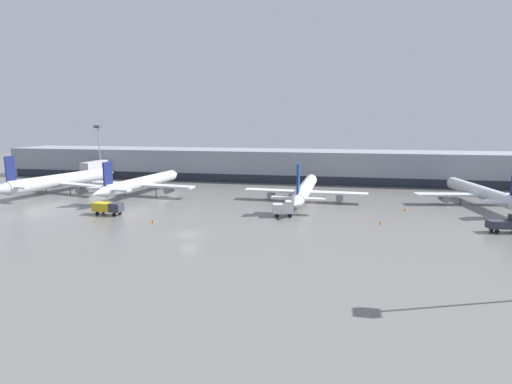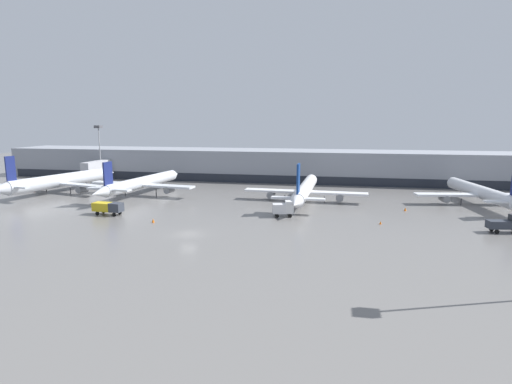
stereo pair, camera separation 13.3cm
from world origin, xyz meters
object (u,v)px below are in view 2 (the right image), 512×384
object	(u,v)px
parked_jet_2	(482,193)
service_truck_2	(108,207)
traffic_cone_0	(405,209)
traffic_cone_1	(121,188)
traffic_cone_3	(34,190)
parked_jet_3	(60,181)
traffic_cone_4	(380,223)
parked_jet_1	(141,183)
parked_jet_0	(305,190)
service_truck_1	(283,208)
apron_light_mast_1	(99,136)
traffic_cone_2	(153,220)
service_truck_0	(508,223)

from	to	relation	value
parked_jet_2	service_truck_2	world-z (taller)	parked_jet_2
service_truck_2	traffic_cone_0	size ratio (longest dim) A/B	9.00
traffic_cone_1	traffic_cone_3	distance (m)	21.32
traffic_cone_3	parked_jet_2	bearing A→B (deg)	1.84
parked_jet_3	traffic_cone_4	xyz separation A→B (m)	(75.09, -17.28, -2.69)
parked_jet_1	traffic_cone_4	distance (m)	55.95
parked_jet_1	service_truck_2	xyz separation A→B (m)	(3.03, -19.71, -1.60)
traffic_cone_1	traffic_cone_4	world-z (taller)	traffic_cone_1
parked_jet_0	parked_jet_3	bearing A→B (deg)	92.55
parked_jet_2	traffic_cone_1	bearing A→B (deg)	78.80
parked_jet_0	traffic_cone_4	xyz separation A→B (m)	(14.31, -17.57, -2.36)
parked_jet_3	service_truck_1	size ratio (longest dim) A/B	8.62
traffic_cone_1	parked_jet_0	bearing A→B (deg)	-8.24
traffic_cone_4	apron_light_mast_1	xyz separation A→B (m)	(-77.38, 39.21, 12.82)
traffic_cone_2	parked_jet_0	bearing A→B (deg)	44.12
service_truck_2	apron_light_mast_1	bearing A→B (deg)	128.02
traffic_cone_0	service_truck_1	bearing A→B (deg)	-157.83
apron_light_mast_1	service_truck_1	bearing A→B (deg)	-31.48
traffic_cone_1	traffic_cone_4	bearing A→B (deg)	-21.41
parked_jet_1	traffic_cone_1	size ratio (longest dim) A/B	59.91
parked_jet_1	service_truck_0	xyz separation A→B (m)	(72.48, -18.90, -1.55)
traffic_cone_1	traffic_cone_3	bearing A→B (deg)	-160.71
parked_jet_3	traffic_cone_0	world-z (taller)	parked_jet_3
traffic_cone_4	parked_jet_2	bearing A→B (deg)	42.49
parked_jet_2	traffic_cone_3	distance (m)	105.73
traffic_cone_0	traffic_cone_4	bearing A→B (deg)	-116.95
service_truck_2	traffic_cone_2	world-z (taller)	service_truck_2
traffic_cone_3	service_truck_1	bearing A→B (deg)	-13.01
service_truck_0	traffic_cone_1	size ratio (longest dim) A/B	10.19
traffic_cone_2	traffic_cone_3	world-z (taller)	traffic_cone_2
service_truck_1	service_truck_2	distance (m)	33.28
parked_jet_3	service_truck_0	size ratio (longest dim) A/B	6.18
service_truck_1	service_truck_2	world-z (taller)	service_truck_1
traffic_cone_3	traffic_cone_1	bearing A→B (deg)	19.29
service_truck_0	traffic_cone_3	world-z (taller)	service_truck_0
traffic_cone_4	traffic_cone_3	bearing A→B (deg)	168.05
service_truck_0	service_truck_1	size ratio (longest dim) A/B	1.39
parked_jet_2	service_truck_2	distance (m)	76.64
service_truck_2	service_truck_1	bearing A→B (deg)	13.25
parked_jet_1	traffic_cone_3	xyz separation A→B (m)	(-29.65, 0.31, -2.79)
service_truck_1	traffic_cone_3	xyz separation A→B (m)	(-65.61, 15.16, -1.34)
traffic_cone_0	traffic_cone_2	bearing A→B (deg)	-157.92
parked_jet_3	traffic_cone_3	xyz separation A→B (m)	(-7.72, 0.25, -2.66)
parked_jet_2	traffic_cone_1	xyz separation A→B (m)	(-85.53, 3.65, -2.34)
traffic_cone_0	traffic_cone_1	xyz separation A→B (m)	(-68.71, 12.74, -0.05)
service_truck_1	parked_jet_2	bearing A→B (deg)	12.18
parked_jet_0	parked_jet_1	distance (m)	38.85
parked_jet_0	service_truck_0	xyz separation A→B (m)	(33.63, -19.25, -1.09)
parked_jet_1	apron_light_mast_1	distance (m)	34.22
parked_jet_0	service_truck_1	size ratio (longest dim) A/B	8.57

